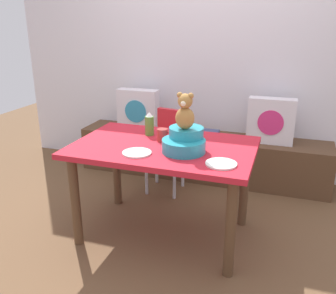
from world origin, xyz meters
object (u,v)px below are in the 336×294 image
pillow_floral_right (271,121)px  dinner_plate_near (221,164)px  highchair (166,140)px  dinner_plate_far (137,153)px  ketchup_bottle (149,124)px  cell_phone (193,139)px  coffee_mug (163,135)px  teddy_bear (185,112)px  dining_table (164,159)px  pillow_floral_left (138,110)px  infant_seat_teal (185,141)px  book_stack (209,133)px

pillow_floral_right → dinner_plate_near: pillow_floral_right is taller
pillow_floral_right → dinner_plate_near: size_ratio=2.20×
highchair → dinner_plate_far: highchair is taller
ketchup_bottle → cell_phone: 0.37m
highchair → coffee_mug: (0.20, -0.66, 0.27)m
pillow_floral_right → cell_phone: 1.10m
dinner_plate_far → highchair: bearing=97.5°
ketchup_bottle → dinner_plate_far: 0.43m
teddy_bear → coffee_mug: teddy_bear is taller
pillow_floral_right → dining_table: 1.35m
pillow_floral_left → dinner_plate_far: size_ratio=2.20×
ketchup_bottle → coffee_mug: ketchup_bottle is taller
teddy_bear → dinner_plate_far: 0.43m
teddy_bear → coffee_mug: bearing=144.0°
infant_seat_teal → cell_phone: 0.27m
highchair → teddy_bear: size_ratio=3.16×
highchair → pillow_floral_left: bearing=137.7°
teddy_bear → highchair: bearing=117.2°
pillow_floral_left → pillow_floral_right: (1.38, 0.00, 0.00)m
dinner_plate_far → pillow_floral_left: bearing=112.9°
dinner_plate_near → teddy_bear: bearing=150.3°
dining_table → ketchup_bottle: bearing=133.9°
teddy_bear → coffee_mug: (-0.21, 0.16, -0.23)m
pillow_floral_left → book_stack: size_ratio=2.20×
teddy_bear → cell_phone: bearing=91.2°
pillow_floral_left → highchair: (0.46, -0.42, -0.16)m
infant_seat_teal → book_stack: bearing=94.4°
dinner_plate_near → infant_seat_teal: bearing=150.2°
pillow_floral_right → infant_seat_teal: bearing=-112.5°
teddy_bear → dinner_plate_far: size_ratio=1.25×
dinner_plate_near → cell_phone: size_ratio=1.39×
dinner_plate_far → dining_table: bearing=63.9°
ketchup_bottle → pillow_floral_left: bearing=118.0°
highchair → ketchup_bottle: ketchup_bottle is taller
dinner_plate_near → book_stack: bearing=105.2°
pillow_floral_right → infant_seat_teal: (-0.51, -1.23, 0.13)m
dinner_plate_near → cell_phone: dinner_plate_near is taller
ketchup_bottle → pillow_floral_right: bearing=47.8°
highchair → infant_seat_teal: (0.42, -0.82, 0.29)m
pillow_floral_right → ketchup_bottle: bearing=-132.2°
dining_table → teddy_bear: teddy_bear is taller
teddy_bear → dinner_plate_near: teddy_bear is taller
dinner_plate_far → ketchup_bottle: bearing=99.7°
highchair → ketchup_bottle: size_ratio=4.27×
infant_seat_teal → pillow_floral_right: bearing=67.5°
teddy_bear → book_stack: bearing=94.4°
book_stack → dinner_plate_near: size_ratio=1.00×
cell_phone → book_stack: bearing=9.3°
teddy_bear → coffee_mug: 0.35m
pillow_floral_left → coffee_mug: pillow_floral_left is taller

